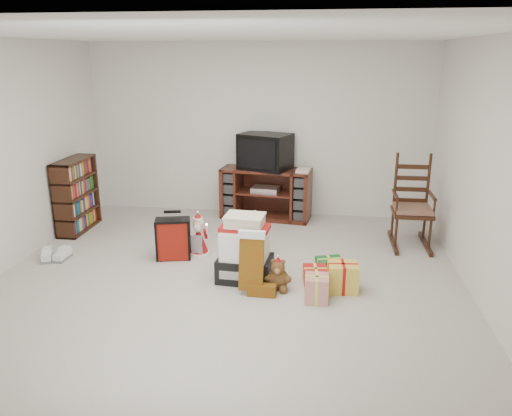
{
  "coord_description": "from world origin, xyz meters",
  "views": [
    {
      "loc": [
        0.98,
        -4.75,
        2.32
      ],
      "look_at": [
        0.23,
        0.6,
        0.65
      ],
      "focal_mm": 35.0,
      "sensor_mm": 36.0,
      "label": 1
    }
  ],
  "objects_px": {
    "rocking_chair": "(411,213)",
    "sneaker_pair": "(55,256)",
    "santa_figurine": "(255,238)",
    "mrs_claus_figurine": "(199,238)",
    "crt_television": "(265,151)",
    "gift_pile": "(245,252)",
    "bookshelf": "(77,196)",
    "gift_cluster": "(324,275)",
    "teddy_bear": "(278,276)",
    "red_suitcase": "(173,239)",
    "tv_stand": "(266,193)"
  },
  "relations": [
    {
      "from": "gift_pile",
      "to": "mrs_claus_figurine",
      "type": "height_order",
      "value": "gift_pile"
    },
    {
      "from": "crt_television",
      "to": "gift_pile",
      "type": "bearing_deg",
      "value": -67.32
    },
    {
      "from": "rocking_chair",
      "to": "santa_figurine",
      "type": "relative_size",
      "value": 2.16
    },
    {
      "from": "gift_pile",
      "to": "mrs_claus_figurine",
      "type": "xyz_separation_m",
      "value": [
        -0.67,
        0.63,
        -0.11
      ]
    },
    {
      "from": "rocking_chair",
      "to": "red_suitcase",
      "type": "distance_m",
      "value": 2.97
    },
    {
      "from": "red_suitcase",
      "to": "sneaker_pair",
      "type": "distance_m",
      "value": 1.42
    },
    {
      "from": "rocking_chair",
      "to": "mrs_claus_figurine",
      "type": "xyz_separation_m",
      "value": [
        -2.57,
        -0.72,
        -0.2
      ]
    },
    {
      "from": "teddy_bear",
      "to": "gift_cluster",
      "type": "distance_m",
      "value": 0.49
    },
    {
      "from": "red_suitcase",
      "to": "sneaker_pair",
      "type": "xyz_separation_m",
      "value": [
        -1.38,
        -0.23,
        -0.2
      ]
    },
    {
      "from": "red_suitcase",
      "to": "santa_figurine",
      "type": "height_order",
      "value": "red_suitcase"
    },
    {
      "from": "rocking_chair",
      "to": "santa_figurine",
      "type": "distance_m",
      "value": 2.01
    },
    {
      "from": "tv_stand",
      "to": "sneaker_pair",
      "type": "bearing_deg",
      "value": -133.06
    },
    {
      "from": "bookshelf",
      "to": "gift_cluster",
      "type": "bearing_deg",
      "value": -21.36
    },
    {
      "from": "red_suitcase",
      "to": "gift_cluster",
      "type": "distance_m",
      "value": 1.84
    },
    {
      "from": "bookshelf",
      "to": "gift_pile",
      "type": "height_order",
      "value": "bookshelf"
    },
    {
      "from": "teddy_bear",
      "to": "sneaker_pair",
      "type": "height_order",
      "value": "teddy_bear"
    },
    {
      "from": "mrs_claus_figurine",
      "to": "gift_pile",
      "type": "bearing_deg",
      "value": -43.23
    },
    {
      "from": "gift_pile",
      "to": "gift_cluster",
      "type": "relative_size",
      "value": 0.83
    },
    {
      "from": "tv_stand",
      "to": "rocking_chair",
      "type": "relative_size",
      "value": 1.13
    },
    {
      "from": "santa_figurine",
      "to": "mrs_claus_figurine",
      "type": "xyz_separation_m",
      "value": [
        -0.68,
        -0.07,
        -0.01
      ]
    },
    {
      "from": "tv_stand",
      "to": "red_suitcase",
      "type": "xyz_separation_m",
      "value": [
        -0.89,
        -1.69,
        -0.12
      ]
    },
    {
      "from": "red_suitcase",
      "to": "santa_figurine",
      "type": "bearing_deg",
      "value": 0.67
    },
    {
      "from": "teddy_bear",
      "to": "mrs_claus_figurine",
      "type": "height_order",
      "value": "mrs_claus_figurine"
    },
    {
      "from": "teddy_bear",
      "to": "gift_cluster",
      "type": "relative_size",
      "value": 0.38
    },
    {
      "from": "crt_television",
      "to": "rocking_chair",
      "type": "bearing_deg",
      "value": -0.86
    },
    {
      "from": "sneaker_pair",
      "to": "gift_pile",
      "type": "bearing_deg",
      "value": -19.76
    },
    {
      "from": "red_suitcase",
      "to": "teddy_bear",
      "type": "height_order",
      "value": "red_suitcase"
    },
    {
      "from": "bookshelf",
      "to": "teddy_bear",
      "type": "relative_size",
      "value": 3.05
    },
    {
      "from": "gift_cluster",
      "to": "crt_television",
      "type": "xyz_separation_m",
      "value": [
        -0.88,
        2.19,
        0.86
      ]
    },
    {
      "from": "teddy_bear",
      "to": "bookshelf",
      "type": "bearing_deg",
      "value": 153.48
    },
    {
      "from": "mrs_claus_figurine",
      "to": "santa_figurine",
      "type": "bearing_deg",
      "value": 5.65
    },
    {
      "from": "gift_pile",
      "to": "crt_television",
      "type": "distance_m",
      "value": 2.25
    },
    {
      "from": "tv_stand",
      "to": "gift_pile",
      "type": "distance_m",
      "value": 2.15
    },
    {
      "from": "teddy_bear",
      "to": "crt_television",
      "type": "xyz_separation_m",
      "value": [
        -0.42,
        2.32,
        0.85
      ]
    },
    {
      "from": "gift_pile",
      "to": "sneaker_pair",
      "type": "distance_m",
      "value": 2.34
    },
    {
      "from": "crt_television",
      "to": "teddy_bear",
      "type": "bearing_deg",
      "value": -58.4
    },
    {
      "from": "bookshelf",
      "to": "santa_figurine",
      "type": "distance_m",
      "value": 2.61
    },
    {
      "from": "red_suitcase",
      "to": "crt_television",
      "type": "height_order",
      "value": "crt_television"
    },
    {
      "from": "rocking_chair",
      "to": "mrs_claus_figurine",
      "type": "distance_m",
      "value": 2.68
    },
    {
      "from": "santa_figurine",
      "to": "crt_television",
      "type": "relative_size",
      "value": 0.67
    },
    {
      "from": "mrs_claus_figurine",
      "to": "gift_cluster",
      "type": "xyz_separation_m",
      "value": [
        1.51,
        -0.67,
        -0.08
      ]
    },
    {
      "from": "gift_pile",
      "to": "sneaker_pair",
      "type": "height_order",
      "value": "gift_pile"
    },
    {
      "from": "rocking_chair",
      "to": "sneaker_pair",
      "type": "distance_m",
      "value": 4.38
    },
    {
      "from": "rocking_chair",
      "to": "sneaker_pair",
      "type": "height_order",
      "value": "rocking_chair"
    },
    {
      "from": "mrs_claus_figurine",
      "to": "sneaker_pair",
      "type": "bearing_deg",
      "value": -166.25
    },
    {
      "from": "rocking_chair",
      "to": "gift_pile",
      "type": "xyz_separation_m",
      "value": [
        -1.9,
        -1.35,
        -0.09
      ]
    },
    {
      "from": "sneaker_pair",
      "to": "crt_television",
      "type": "distance_m",
      "value": 3.12
    },
    {
      "from": "rocking_chair",
      "to": "red_suitcase",
      "type": "height_order",
      "value": "rocking_chair"
    },
    {
      "from": "santa_figurine",
      "to": "sneaker_pair",
      "type": "relative_size",
      "value": 1.61
    },
    {
      "from": "tv_stand",
      "to": "gift_cluster",
      "type": "relative_size",
      "value": 1.55
    }
  ]
}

